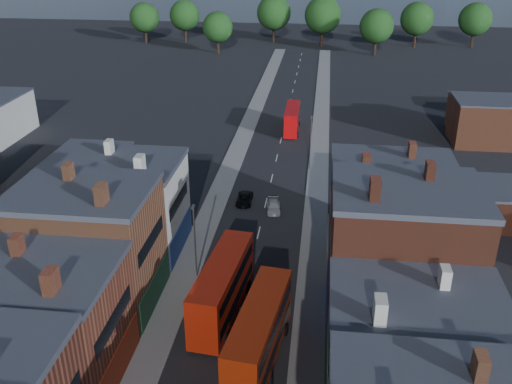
% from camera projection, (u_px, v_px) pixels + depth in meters
% --- Properties ---
extents(pavement_west, '(3.00, 200.00, 0.12)m').
position_uv_depth(pavement_west, '(219.00, 193.00, 76.28)').
color(pavement_west, gray).
rests_on(pavement_west, ground).
extents(pavement_east, '(3.00, 200.00, 0.12)m').
position_uv_depth(pavement_east, '(317.00, 199.00, 74.86)').
color(pavement_east, gray).
rests_on(pavement_east, ground).
extents(lamp_post_2, '(0.25, 0.70, 8.12)m').
position_uv_depth(lamp_post_2, '(195.00, 237.00, 56.17)').
color(lamp_post_2, slate).
rests_on(lamp_post_2, ground).
extents(lamp_post_3, '(0.25, 0.70, 8.12)m').
position_uv_depth(lamp_post_3, '(311.00, 139.00, 82.04)').
color(lamp_post_3, slate).
rests_on(lamp_post_3, ground).
extents(bus_0, '(4.13, 12.61, 5.35)m').
position_uv_depth(bus_0, '(222.00, 287.00, 51.54)').
color(bus_0, '#B01D0A').
rests_on(bus_0, ground).
extents(bus_1, '(4.39, 12.58, 5.32)m').
position_uv_depth(bus_1, '(259.00, 334.00, 45.60)').
color(bus_1, '#AE2609').
rests_on(bus_1, ground).
extents(bus_2, '(2.57, 9.96, 4.29)m').
position_uv_depth(bus_2, '(292.00, 119.00, 98.72)').
color(bus_2, '#BE080A').
rests_on(bus_2, ground).
extents(car_2, '(2.04, 4.25, 1.17)m').
position_uv_depth(car_2, '(244.00, 199.00, 73.50)').
color(car_2, black).
rests_on(car_2, ground).
extents(car_3, '(2.05, 4.10, 1.15)m').
position_uv_depth(car_3, '(274.00, 206.00, 71.58)').
color(car_3, silver).
rests_on(car_3, ground).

